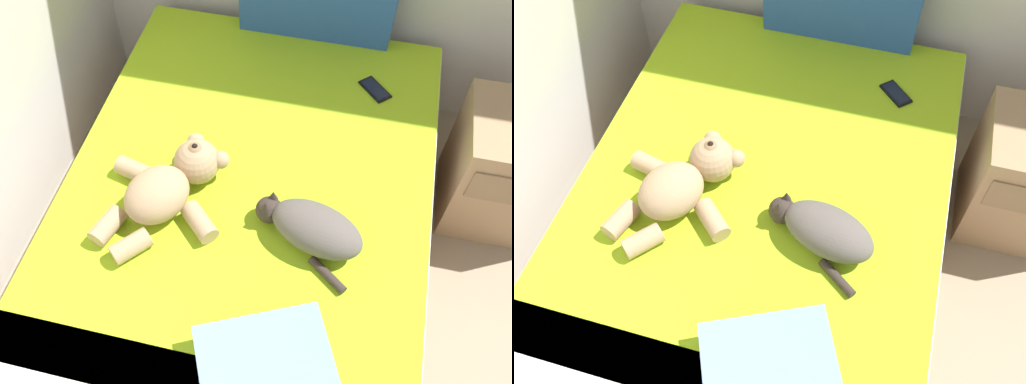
{
  "view_description": "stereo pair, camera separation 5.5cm",
  "coord_description": "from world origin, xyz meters",
  "views": [
    {
      "loc": [
        1.31,
        2.12,
        2.23
      ],
      "look_at": [
        1.04,
        3.26,
        0.55
      ],
      "focal_mm": 39.06,
      "sensor_mm": 36.0,
      "label": 1
    },
    {
      "loc": [
        1.36,
        2.14,
        2.23
      ],
      "look_at": [
        1.04,
        3.26,
        0.55
      ],
      "focal_mm": 39.06,
      "sensor_mm": 36.0,
      "label": 2
    }
  ],
  "objects": [
    {
      "name": "throw_pillow",
      "position": [
        1.21,
        2.65,
        0.55
      ],
      "size": [
        0.48,
        0.42,
        0.11
      ],
      "primitive_type": "cube",
      "rotation": [
        0.0,
        0.0,
        0.43
      ],
      "color": "#728CB7",
      "rests_on": "bed"
    },
    {
      "name": "nightstand",
      "position": [
        2.05,
        3.81,
        0.29
      ],
      "size": [
        0.47,
        0.47,
        0.57
      ],
      "color": "#9E7A56",
      "rests_on": "ground_plane"
    },
    {
      "name": "bed",
      "position": [
        0.99,
        3.32,
        0.24
      ],
      "size": [
        1.45,
        2.01,
        0.49
      ],
      "color": "#9E7A56",
      "rests_on": "ground_plane"
    },
    {
      "name": "cat",
      "position": [
        1.27,
        3.15,
        0.56
      ],
      "size": [
        0.42,
        0.34,
        0.15
      ],
      "color": "#59514C",
      "rests_on": "bed"
    },
    {
      "name": "teddy_bear",
      "position": [
        0.73,
        3.2,
        0.57
      ],
      "size": [
        0.47,
        0.57,
        0.19
      ],
      "color": "tan",
      "rests_on": "bed"
    },
    {
      "name": "cell_phone",
      "position": [
        1.42,
        3.95,
        0.5
      ],
      "size": [
        0.15,
        0.16,
        0.01
      ],
      "color": "black",
      "rests_on": "bed"
    }
  ]
}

